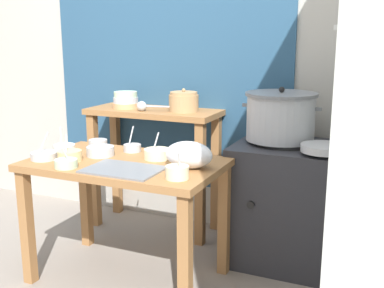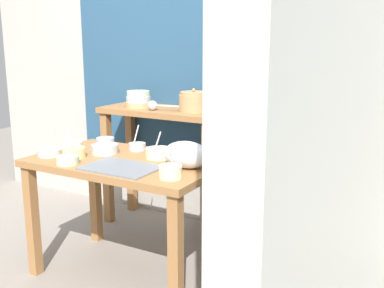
{
  "view_description": "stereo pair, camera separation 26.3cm",
  "coord_description": "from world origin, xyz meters",
  "px_view_note": "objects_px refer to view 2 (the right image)",
  "views": [
    {
      "loc": [
        1.44,
        -2.12,
        1.41
      ],
      "look_at": [
        0.4,
        0.24,
        0.82
      ],
      "focal_mm": 43.86,
      "sensor_mm": 36.0,
      "label": 1
    },
    {
      "loc": [
        1.67,
        -2.0,
        1.41
      ],
      "look_at": [
        0.4,
        0.24,
        0.82
      ],
      "focal_mm": 43.86,
      "sensor_mm": 36.0,
      "label": 2
    }
  ],
  "objects_px": {
    "back_shelf_table": "(165,139)",
    "stove_block": "(288,205)",
    "steamer_pot": "(287,118)",
    "prep_bowl_8": "(50,152)",
    "prep_bowl_3": "(72,145)",
    "prep_bowl_4": "(170,171)",
    "prep_bowl_0": "(105,141)",
    "serving_tray": "(121,168)",
    "plastic_bag": "(186,155)",
    "prep_table": "(127,178)",
    "prep_bowl_7": "(74,152)",
    "prep_bowl_1": "(137,146)",
    "wide_pan": "(326,151)",
    "prep_bowl_5": "(68,160)",
    "prep_bowl_6": "(105,149)",
    "ladle": "(154,105)",
    "prep_bowl_2": "(159,153)",
    "bowl_stack_enamel": "(138,99)",
    "clay_pot": "(194,102)"
  },
  "relations": [
    {
      "from": "back_shelf_table",
      "to": "stove_block",
      "type": "bearing_deg",
      "value": -7.49
    },
    {
      "from": "steamer_pot",
      "to": "prep_bowl_8",
      "type": "bearing_deg",
      "value": -146.43
    },
    {
      "from": "prep_bowl_3",
      "to": "prep_bowl_4",
      "type": "bearing_deg",
      "value": -13.9
    },
    {
      "from": "stove_block",
      "to": "prep_bowl_0",
      "type": "distance_m",
      "value": 1.23
    },
    {
      "from": "serving_tray",
      "to": "plastic_bag",
      "type": "height_order",
      "value": "plastic_bag"
    },
    {
      "from": "prep_table",
      "to": "prep_bowl_7",
      "type": "height_order",
      "value": "prep_bowl_7"
    },
    {
      "from": "back_shelf_table",
      "to": "steamer_pot",
      "type": "xyz_separation_m",
      "value": [
        0.95,
        -0.11,
        0.25
      ]
    },
    {
      "from": "prep_bowl_0",
      "to": "prep_bowl_1",
      "type": "distance_m",
      "value": 0.25
    },
    {
      "from": "wide_pan",
      "to": "prep_bowl_5",
      "type": "bearing_deg",
      "value": -151.71
    },
    {
      "from": "prep_bowl_0",
      "to": "prep_bowl_3",
      "type": "xyz_separation_m",
      "value": [
        -0.12,
        -0.18,
        -0.0
      ]
    },
    {
      "from": "stove_block",
      "to": "prep_bowl_4",
      "type": "distance_m",
      "value": 0.95
    },
    {
      "from": "stove_block",
      "to": "prep_bowl_6",
      "type": "height_order",
      "value": "stove_block"
    },
    {
      "from": "steamer_pot",
      "to": "ladle",
      "type": "height_order",
      "value": "steamer_pot"
    },
    {
      "from": "prep_bowl_4",
      "to": "prep_bowl_6",
      "type": "xyz_separation_m",
      "value": [
        -0.62,
        0.24,
        -0.01
      ]
    },
    {
      "from": "prep_table",
      "to": "wide_pan",
      "type": "height_order",
      "value": "wide_pan"
    },
    {
      "from": "prep_bowl_0",
      "to": "serving_tray",
      "type": "bearing_deg",
      "value": -41.86
    },
    {
      "from": "serving_tray",
      "to": "prep_bowl_3",
      "type": "xyz_separation_m",
      "value": [
        -0.54,
        0.2,
        0.02
      ]
    },
    {
      "from": "wide_pan",
      "to": "prep_bowl_7",
      "type": "height_order",
      "value": "prep_bowl_7"
    },
    {
      "from": "plastic_bag",
      "to": "prep_bowl_4",
      "type": "relative_size",
      "value": 1.86
    },
    {
      "from": "wide_pan",
      "to": "prep_bowl_5",
      "type": "height_order",
      "value": "prep_bowl_5"
    },
    {
      "from": "stove_block",
      "to": "prep_bowl_5",
      "type": "xyz_separation_m",
      "value": [
        -0.99,
        -0.86,
        0.36
      ]
    },
    {
      "from": "steamer_pot",
      "to": "prep_bowl_2",
      "type": "distance_m",
      "value": 0.8
    },
    {
      "from": "plastic_bag",
      "to": "prep_bowl_8",
      "type": "xyz_separation_m",
      "value": [
        -0.84,
        -0.17,
        -0.05
      ]
    },
    {
      "from": "steamer_pot",
      "to": "prep_bowl_1",
      "type": "xyz_separation_m",
      "value": [
        -0.82,
        -0.42,
        -0.18
      ]
    },
    {
      "from": "prep_bowl_2",
      "to": "serving_tray",
      "type": "bearing_deg",
      "value": -99.61
    },
    {
      "from": "stove_block",
      "to": "prep_bowl_8",
      "type": "bearing_deg",
      "value": -147.97
    },
    {
      "from": "prep_bowl_3",
      "to": "prep_bowl_2",
      "type": "bearing_deg",
      "value": 9.03
    },
    {
      "from": "prep_table",
      "to": "prep_bowl_2",
      "type": "xyz_separation_m",
      "value": [
        0.14,
        0.12,
        0.14
      ]
    },
    {
      "from": "serving_tray",
      "to": "prep_bowl_1",
      "type": "height_order",
      "value": "prep_bowl_1"
    },
    {
      "from": "prep_bowl_0",
      "to": "prep_bowl_5",
      "type": "bearing_deg",
      "value": -76.69
    },
    {
      "from": "ladle",
      "to": "prep_bowl_1",
      "type": "xyz_separation_m",
      "value": [
        0.16,
        -0.43,
        -0.19
      ]
    },
    {
      "from": "bowl_stack_enamel",
      "to": "plastic_bag",
      "type": "bearing_deg",
      "value": -40.64
    },
    {
      "from": "clay_pot",
      "to": "serving_tray",
      "type": "xyz_separation_m",
      "value": [
        0.07,
        -0.91,
        -0.24
      ]
    },
    {
      "from": "back_shelf_table",
      "to": "stove_block",
      "type": "height_order",
      "value": "back_shelf_table"
    },
    {
      "from": "back_shelf_table",
      "to": "prep_bowl_2",
      "type": "height_order",
      "value": "back_shelf_table"
    },
    {
      "from": "bowl_stack_enamel",
      "to": "prep_bowl_4",
      "type": "bearing_deg",
      "value": -46.98
    },
    {
      "from": "serving_tray",
      "to": "prep_bowl_2",
      "type": "xyz_separation_m",
      "value": [
        0.05,
        0.29,
        0.03
      ]
    },
    {
      "from": "prep_table",
      "to": "back_shelf_table",
      "type": "distance_m",
      "value": 0.78
    },
    {
      "from": "prep_bowl_5",
      "to": "prep_bowl_6",
      "type": "relative_size",
      "value": 0.84
    },
    {
      "from": "ladle",
      "to": "serving_tray",
      "type": "bearing_deg",
      "value": -67.58
    },
    {
      "from": "prep_bowl_7",
      "to": "prep_bowl_2",
      "type": "bearing_deg",
      "value": 29.05
    },
    {
      "from": "prep_bowl_5",
      "to": "prep_bowl_7",
      "type": "relative_size",
      "value": 0.94
    },
    {
      "from": "bowl_stack_enamel",
      "to": "plastic_bag",
      "type": "relative_size",
      "value": 0.73
    },
    {
      "from": "clay_pot",
      "to": "back_shelf_table",
      "type": "bearing_deg",
      "value": -180.0
    },
    {
      "from": "prep_table",
      "to": "prep_bowl_5",
      "type": "xyz_separation_m",
      "value": [
        -0.22,
        -0.25,
        0.14
      ]
    },
    {
      "from": "prep_bowl_5",
      "to": "prep_bowl_7",
      "type": "distance_m",
      "value": 0.14
    },
    {
      "from": "ladle",
      "to": "prep_bowl_3",
      "type": "xyz_separation_m",
      "value": [
        -0.21,
        -0.62,
        -0.19
      ]
    },
    {
      "from": "stove_block",
      "to": "prep_bowl_4",
      "type": "height_order",
      "value": "prep_bowl_4"
    },
    {
      "from": "steamer_pot",
      "to": "bowl_stack_enamel",
      "type": "distance_m",
      "value": 1.17
    },
    {
      "from": "ladle",
      "to": "prep_bowl_2",
      "type": "relative_size",
      "value": 1.63
    }
  ]
}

